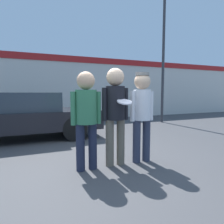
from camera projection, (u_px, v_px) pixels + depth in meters
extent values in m
plane|color=#3F3F42|center=(101.00, 167.00, 3.64)|extent=(56.00, 56.00, 0.00)
cube|color=silver|center=(53.00, 88.00, 9.59)|extent=(24.00, 0.18, 3.14)
cube|color=#B21E1E|center=(53.00, 58.00, 9.35)|extent=(24.00, 0.04, 0.30)
cylinder|color=#1E2338|center=(80.00, 147.00, 3.42)|extent=(0.15, 0.15, 0.82)
cylinder|color=#1E2338|center=(93.00, 146.00, 3.51)|extent=(0.15, 0.15, 0.82)
cylinder|color=#33724C|center=(86.00, 107.00, 3.40)|extent=(0.36, 0.36, 0.58)
cylinder|color=#33724C|center=(73.00, 108.00, 3.31)|extent=(0.09, 0.09, 0.56)
cylinder|color=#33724C|center=(98.00, 108.00, 3.49)|extent=(0.09, 0.09, 0.56)
sphere|color=tan|center=(86.00, 81.00, 3.36)|extent=(0.31, 0.31, 0.31)
cylinder|color=#665B4C|center=(110.00, 143.00, 3.64)|extent=(0.15, 0.15, 0.86)
cylinder|color=#665B4C|center=(121.00, 142.00, 3.73)|extent=(0.15, 0.15, 0.86)
cylinder|color=black|center=(115.00, 103.00, 3.62)|extent=(0.34, 0.34, 0.61)
cylinder|color=black|center=(104.00, 104.00, 3.54)|extent=(0.09, 0.09, 0.59)
cylinder|color=black|center=(126.00, 104.00, 3.70)|extent=(0.09, 0.09, 0.59)
sphere|color=#DBB28E|center=(115.00, 77.00, 3.57)|extent=(0.32, 0.32, 0.32)
cylinder|color=silver|center=(125.00, 102.00, 3.41)|extent=(0.26, 0.25, 0.10)
cylinder|color=#2D3347|center=(137.00, 141.00, 3.84)|extent=(0.15, 0.15, 0.82)
cylinder|color=#2D3347|center=(146.00, 140.00, 3.92)|extent=(0.15, 0.15, 0.82)
cylinder|color=silver|center=(142.00, 105.00, 3.81)|extent=(0.33, 0.33, 0.58)
cylinder|color=silver|center=(133.00, 106.00, 3.73)|extent=(0.09, 0.09, 0.57)
cylinder|color=silver|center=(151.00, 106.00, 3.89)|extent=(0.09, 0.09, 0.57)
sphere|color=#DBB28E|center=(142.00, 81.00, 3.77)|extent=(0.31, 0.31, 0.31)
cylinder|color=gray|center=(142.00, 74.00, 3.76)|extent=(0.26, 0.26, 0.06)
cube|color=black|center=(21.00, 120.00, 5.82)|extent=(4.42, 1.89, 0.53)
cube|color=#28333D|center=(17.00, 102.00, 5.73)|extent=(2.30, 1.62, 0.53)
cylinder|color=black|center=(64.00, 121.00, 7.14)|extent=(0.68, 0.22, 0.68)
cylinder|color=black|center=(75.00, 129.00, 5.60)|extent=(0.68, 0.22, 0.68)
cylinder|color=#38383D|center=(164.00, 46.00, 8.85)|extent=(0.12, 0.12, 6.85)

